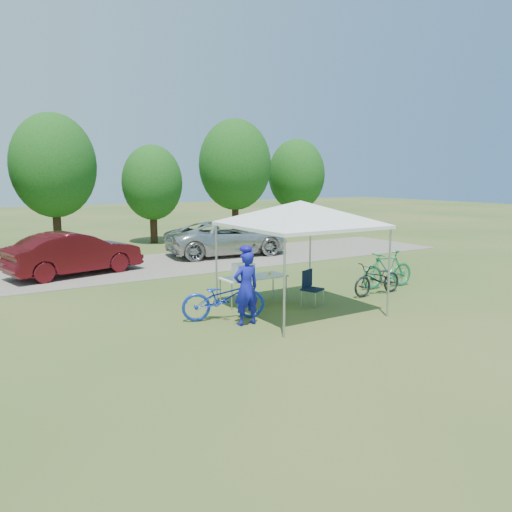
{
  "coord_description": "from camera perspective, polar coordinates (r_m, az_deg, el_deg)",
  "views": [
    {
      "loc": [
        -7.21,
        -9.61,
        3.31
      ],
      "look_at": [
        -0.01,
        2.0,
        1.11
      ],
      "focal_mm": 35.0,
      "sensor_mm": 36.0,
      "label": 1
    }
  ],
  "objects": [
    {
      "name": "gravel_strip",
      "position": [
        19.32,
        -9.41,
        -0.82
      ],
      "size": [
        24.0,
        5.0,
        0.02
      ],
      "primitive_type": "cube",
      "color": "gray",
      "rests_on": "ground"
    },
    {
      "name": "sedan",
      "position": [
        17.81,
        -20.02,
        0.29
      ],
      "size": [
        4.62,
        2.48,
        1.44
      ],
      "primitive_type": "imported",
      "rotation": [
        0.0,
        0.0,
        1.8
      ],
      "color": "#4D0C12",
      "rests_on": "gravel_strip"
    },
    {
      "name": "folding_chair",
      "position": [
        12.97,
        6.18,
        -3.27
      ],
      "size": [
        0.6,
        0.63,
        0.91
      ],
      "rotation": [
        0.0,
        0.0,
        0.39
      ],
      "color": "black",
      "rests_on": "ground"
    },
    {
      "name": "bike_blue",
      "position": [
        11.63,
        -3.72,
        -4.81
      ],
      "size": [
        2.06,
        1.22,
        1.02
      ],
      "primitive_type": "imported",
      "rotation": [
        0.0,
        0.0,
        1.27
      ],
      "color": "#1432B3",
      "rests_on": "ground"
    },
    {
      "name": "cooler",
      "position": [
        12.84,
        -1.49,
        -1.66
      ],
      "size": [
        0.51,
        0.35,
        0.37
      ],
      "color": "white",
      "rests_on": "folding_table"
    },
    {
      "name": "cyclist",
      "position": [
        11.12,
        -1.14,
        -3.67
      ],
      "size": [
        0.62,
        0.41,
        1.69
      ],
      "primitive_type": "imported",
      "rotation": [
        0.0,
        0.0,
        3.13
      ],
      "color": "#13179E",
      "rests_on": "ground"
    },
    {
      "name": "ice_cream_cup",
      "position": [
        13.23,
        1.54,
        -2.03
      ],
      "size": [
        0.08,
        0.08,
        0.06
      ],
      "primitive_type": "cylinder",
      "color": "yellow",
      "rests_on": "folding_table"
    },
    {
      "name": "bike_dark",
      "position": [
        14.4,
        13.74,
        -2.56
      ],
      "size": [
        1.76,
        0.66,
        0.91
      ],
      "primitive_type": "imported",
      "rotation": [
        0.0,
        0.0,
        -1.54
      ],
      "color": "black",
      "rests_on": "ground"
    },
    {
      "name": "minivan",
      "position": [
        20.99,
        -3.28,
        2.07
      ],
      "size": [
        5.39,
        2.99,
        1.43
      ],
      "primitive_type": "imported",
      "rotation": [
        0.0,
        0.0,
        1.45
      ],
      "color": "beige",
      "rests_on": "gravel_strip"
    },
    {
      "name": "treeline",
      "position": [
        24.65,
        -15.73,
        9.32
      ],
      "size": [
        24.89,
        4.28,
        6.3
      ],
      "color": "#382314",
      "rests_on": "ground"
    },
    {
      "name": "canopy",
      "position": [
        12.04,
        5.08,
        5.97
      ],
      "size": [
        4.53,
        4.53,
        3.0
      ],
      "color": "#A5A5AA",
      "rests_on": "ground"
    },
    {
      "name": "ground",
      "position": [
        12.47,
        4.91,
        -6.3
      ],
      "size": [
        100.0,
        100.0,
        0.0
      ],
      "primitive_type": "plane",
      "color": "#2D5119",
      "rests_on": "ground"
    },
    {
      "name": "folding_table",
      "position": [
        13.04,
        -0.29,
        -2.52
      ],
      "size": [
        1.75,
        0.73,
        0.72
      ],
      "color": "white",
      "rests_on": "ground"
    },
    {
      "name": "bike_green",
      "position": [
        15.37,
        14.81,
        -1.5
      ],
      "size": [
        1.88,
        0.69,
        1.11
      ],
      "primitive_type": "imported",
      "rotation": [
        0.0,
        0.0,
        -1.66
      ],
      "color": "#1C7E4C",
      "rests_on": "ground"
    }
  ]
}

